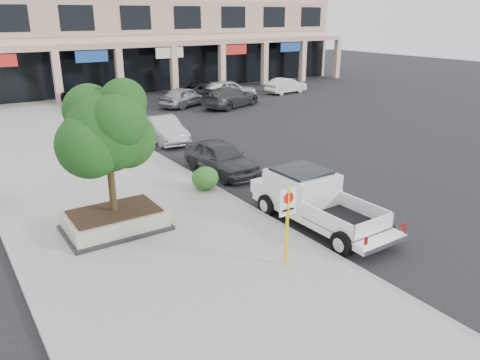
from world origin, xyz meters
name	(u,v)px	position (x,y,z in m)	size (l,w,h in m)	color
ground	(308,214)	(0.00, 0.00, 0.00)	(120.00, 120.00, 0.00)	black
sidewalk	(103,192)	(-5.50, 6.00, 0.07)	(8.00, 52.00, 0.15)	gray
curb	(191,175)	(-1.55, 6.00, 0.07)	(0.20, 52.00, 0.15)	gray
strip_mall	(142,36)	(8.00, 33.93, 4.75)	(40.55, 12.43, 9.50)	#D1A093
planter	(115,220)	(-6.29, 2.27, 0.48)	(3.20, 2.20, 0.68)	black
planter_tree	(109,130)	(-6.15, 2.42, 3.41)	(2.90, 2.55, 4.00)	black
no_parking_sign	(287,216)	(-3.09, -2.58, 1.63)	(0.55, 0.09, 2.30)	yellow
hedge	(205,178)	(-2.02, 3.87, 0.62)	(1.10, 0.99, 0.94)	#154A18
pickup_truck	(321,202)	(-0.35, -1.01, 0.88)	(2.07, 5.59, 1.76)	white
curb_car_a	(221,157)	(-0.19, 5.65, 0.73)	(1.72, 4.29, 1.46)	#2D2F32
curb_car_b	(164,129)	(0.02, 12.12, 0.70)	(1.49, 4.27, 1.41)	#9B9DA3
curb_car_c	(112,107)	(-0.36, 19.61, 0.82)	(2.29, 5.64, 1.64)	white
curb_car_d	(88,98)	(-0.51, 24.59, 0.74)	(2.44, 5.30, 1.47)	black
lot_car_a	(184,97)	(5.86, 21.00, 0.76)	(1.79, 4.44, 1.51)	gray
lot_car_b	(218,91)	(9.72, 22.35, 0.68)	(1.43, 4.10, 1.35)	silver
lot_car_c	(231,97)	(8.69, 18.80, 0.77)	(2.16, 5.32, 1.54)	#2C2F31
lot_car_d	(206,91)	(8.51, 22.33, 0.77)	(2.57, 5.57, 1.55)	black
lot_car_e	(229,89)	(10.66, 22.05, 0.79)	(1.86, 4.62, 1.57)	#A4A8AC
lot_car_f	(286,86)	(16.52, 21.72, 0.68)	(1.43, 4.10, 1.35)	silver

